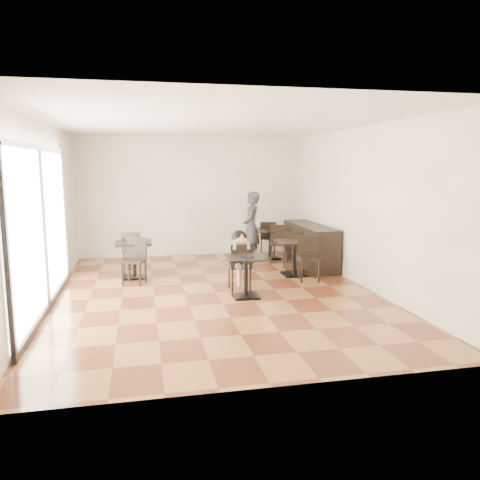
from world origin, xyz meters
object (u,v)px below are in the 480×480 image
object	(u,v)px
cafe_table_mid	(294,258)
chair_back_a	(268,238)
cafe_table_left	(134,260)
chair_back_b	(279,244)
child_table	(246,277)
cafe_table_back	(270,244)
chair_left_b	(134,261)
chair_mid_b	(309,259)
chair_left_a	(134,252)
child	(239,260)
adult_patron	(251,227)
chair_mid_a	(293,250)
child_chair	(239,267)

from	to	relation	value
cafe_table_mid	chair_back_a	distance (m)	2.43
cafe_table_left	chair_back_b	bearing A→B (deg)	14.79
child_table	cafe_table_left	bearing A→B (deg)	135.76
cafe_table_back	cafe_table_mid	bearing A→B (deg)	-90.04
chair_left_b	chair_back_b	size ratio (longest dim) A/B	1.02
child_table	chair_mid_b	world-z (taller)	chair_mid_b
chair_back_a	child_table	bearing A→B (deg)	83.85
chair_back_a	chair_back_b	bearing A→B (deg)	104.81
child_table	chair_left_a	world-z (taller)	chair_left_a
cafe_table_mid	chair_back_a	size ratio (longest dim) A/B	0.83
cafe_table_mid	cafe_table_left	distance (m)	3.50
chair_left_b	cafe_table_left	bearing A→B (deg)	108.94
chair_mid_b	cafe_table_left	bearing A→B (deg)	174.93
cafe_table_back	child	bearing A→B (deg)	-116.23
chair_left_b	chair_back_b	distance (m)	3.84
cafe_table_mid	adult_patron	bearing A→B (deg)	109.20
adult_patron	child	bearing A→B (deg)	-3.34
chair_left_a	chair_left_b	bearing A→B (deg)	108.94
child_table	chair_back_a	world-z (taller)	chair_back_a
chair_mid_b	chair_back_b	distance (m)	1.96
child	adult_patron	distance (m)	2.77
chair_left_a	chair_mid_b	bearing A→B (deg)	175.48
chair_left_a	chair_left_b	size ratio (longest dim) A/B	1.00
cafe_table_mid	chair_left_a	world-z (taller)	chair_left_a
child_table	chair_mid_a	xyz separation A→B (m)	(1.59, 2.06, 0.08)
adult_patron	chair_mid_a	bearing A→B (deg)	48.36
chair_mid_a	chair_left_b	bearing A→B (deg)	20.48
child_table	child_chair	xyz separation A→B (m)	(0.00, 0.55, 0.08)
cafe_table_back	chair_left_a	xyz separation A→B (m)	(-3.47, -0.94, 0.09)
cafe_table_back	chair_left_a	world-z (taller)	chair_left_a
chair_left_a	cafe_table_mid	bearing A→B (deg)	-177.51
chair_back_a	chair_mid_a	bearing A→B (deg)	107.43
cafe_table_back	chair_back_a	xyz separation A→B (m)	(0.07, 0.47, 0.08)
cafe_table_back	chair_back_b	size ratio (longest dim) A/B	0.83
cafe_table_left	adult_patron	bearing A→B (deg)	22.28
cafe_table_left	child	bearing A→B (deg)	-35.13
child	chair_left_b	bearing A→B (deg)	156.58
cafe_table_left	chair_left_a	size ratio (longest dim) A/B	0.83
chair_back_b	chair_back_a	bearing A→B (deg)	104.81
adult_patron	chair_mid_a	world-z (taller)	adult_patron
chair_left_b	cafe_table_back	bearing A→B (deg)	49.32
chair_mid_a	child_table	bearing A→B (deg)	62.92
child	adult_patron	world-z (taller)	adult_patron
chair_mid_a	chair_back_a	distance (m)	1.88
cafe_table_mid	chair_mid_a	distance (m)	0.58
child_chair	chair_back_a	bearing A→B (deg)	-114.00
child_table	cafe_table_back	size ratio (longest dim) A/B	0.99
child_chair	adult_patron	xyz separation A→B (m)	(0.86, 2.62, 0.43)
cafe_table_back	chair_left_a	size ratio (longest dim) A/B	0.81
adult_patron	chair_left_a	bearing A→B (deg)	-62.80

